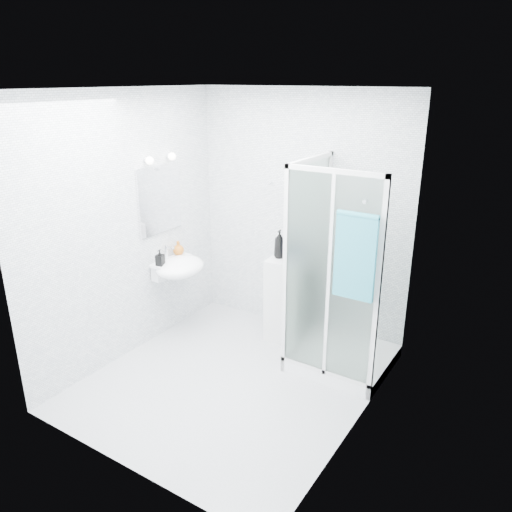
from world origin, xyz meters
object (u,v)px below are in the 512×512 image
Objects in this scene: wall_basin at (178,267)px; hand_towel at (355,254)px; shampoo_bottle_a at (279,244)px; shampoo_bottle_b at (291,247)px; soap_dispenser_black at (160,258)px; soap_dispenser_orange at (178,248)px; storage_cabinet at (287,299)px; shower_enclosure at (334,324)px.

wall_basin is 2.05m from hand_towel.
hand_towel is 2.47× the size of shampoo_bottle_a.
shampoo_bottle_b is 1.53× the size of soap_dispenser_black.
hand_towel is 2.85× the size of shampoo_bottle_b.
shampoo_bottle_b is at bearing 144.81° from hand_towel.
soap_dispenser_black is (-0.97, -0.74, -0.11)m from shampoo_bottle_a.
soap_dispenser_black is (-2.04, -0.10, -0.39)m from hand_towel.
hand_towel is 4.75× the size of soap_dispenser_orange.
storage_cabinet is 5.43× the size of soap_dispenser_black.
shower_enclosure reaches higher than wall_basin.
wall_basin is 0.25m from soap_dispenser_black.
wall_basin is 2.18× the size of shampoo_bottle_b.
hand_towel reaches higher than soap_dispenser_orange.
hand_towel reaches higher than shampoo_bottle_a.
hand_towel is at bearing -35.19° from shampoo_bottle_b.
soap_dispenser_black reaches higher than storage_cabinet.
shampoo_bottle_a reaches higher than storage_cabinet.
wall_basin is at bearing -169.19° from shower_enclosure.
storage_cabinet is at bearing -161.73° from shampoo_bottle_b.
hand_towel is at bearing -39.58° from storage_cabinet.
hand_towel is 1.18m from shampoo_bottle_b.
hand_towel is (0.97, -0.65, 0.88)m from storage_cabinet.
storage_cabinet is 3.54× the size of shampoo_bottle_b.
wall_basin is 1.89× the size of shampoo_bottle_a.
shampoo_bottle_b is (1.04, 0.57, 0.24)m from wall_basin.
shower_enclosure is 11.93× the size of soap_dispenser_black.
hand_towel is at bearing -6.66° from soap_dispenser_orange.
shampoo_bottle_b is at bearing 19.64° from soap_dispenser_orange.
soap_dispenser_orange reaches higher than wall_basin.
shower_enclosure reaches higher than hand_towel.
wall_basin is 0.25m from soap_dispenser_orange.
shampoo_bottle_b reaches higher than storage_cabinet.
hand_towel is 2.08m from soap_dispenser_black.
shampoo_bottle_a is at bearing 149.05° from hand_towel.
hand_towel is at bearing -51.72° from shower_enclosure.
wall_basin is at bearing -52.13° from soap_dispenser_orange.
storage_cabinet is 0.58m from shampoo_bottle_b.
shampoo_bottle_a is 1.77× the size of soap_dispenser_black.
soap_dispenser_black reaches higher than soap_dispenser_orange.
soap_dispenser_black is (-1.10, -0.76, -0.09)m from shampoo_bottle_b.
soap_dispenser_black is (-0.07, -0.19, 0.15)m from wall_basin.
hand_towel reaches higher than soap_dispenser_black.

